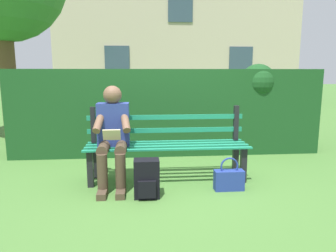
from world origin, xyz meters
TOP-DOWN VIEW (x-y plane):
  - ground at (0.00, 0.00)m, footprint 60.00×60.00m
  - park_bench at (0.00, -0.06)m, footprint 2.01×0.48m
  - person_seated at (0.66, 0.10)m, footprint 0.44×0.73m
  - hedge_backdrop at (-0.14, -1.40)m, footprint 5.01×0.72m
  - building_facade at (-1.16, -9.56)m, footprint 9.30×3.11m
  - backpack at (0.27, 0.52)m, footprint 0.27×0.26m
  - handbag at (-0.68, 0.40)m, footprint 0.34×0.13m

SIDE VIEW (x-z plane):
  - ground at x=0.00m, z-range 0.00..0.00m
  - handbag at x=-0.68m, z-range -0.06..0.32m
  - backpack at x=0.27m, z-range 0.00..0.42m
  - park_bench at x=0.00m, z-range -0.01..0.91m
  - person_seated at x=0.66m, z-range 0.04..1.23m
  - hedge_backdrop at x=-0.14m, z-range -0.01..1.47m
  - building_facade at x=-1.16m, z-range 0.00..6.05m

